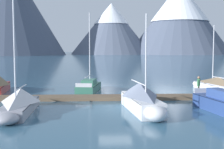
{
  "coord_description": "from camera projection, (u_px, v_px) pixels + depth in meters",
  "views": [
    {
      "loc": [
        -1.22,
        -23.37,
        4.46
      ],
      "look_at": [
        0.0,
        6.0,
        2.0
      ],
      "focal_mm": 50.75,
      "sensor_mm": 36.0,
      "label": 1
    }
  ],
  "objects": [
    {
      "name": "ground_plane",
      "position": [
        115.0,
        108.0,
        23.69
      ],
      "size": [
        700.0,
        700.0,
        0.0
      ],
      "primitive_type": "plane",
      "color": "#335B75"
    },
    {
      "name": "mountain_west_summit",
      "position": [
        8.0,
        6.0,
        206.83
      ],
      "size": [
        74.37,
        74.37,
        62.97
      ],
      "color": "#424C60",
      "rests_on": "ground"
    },
    {
      "name": "mountain_central_massif",
      "position": [
        111.0,
        28.0,
        233.0
      ],
      "size": [
        59.39,
        59.39,
        37.32
      ],
      "color": "slate",
      "rests_on": "ground"
    },
    {
      "name": "mountain_shoulder_ridge",
      "position": [
        179.0,
        16.0,
        232.89
      ],
      "size": [
        75.21,
        75.21,
        52.04
      ],
      "color": "#4C566B",
      "rests_on": "ground"
    },
    {
      "name": "dock",
      "position": [
        113.0,
        98.0,
        27.66
      ],
      "size": [
        26.78,
        2.26,
        0.3
      ],
      "color": "brown",
      "rests_on": "ground"
    },
    {
      "name": "sailboat_second_berth",
      "position": [
        19.0,
        102.0,
        21.63
      ],
      "size": [
        2.08,
        7.3,
        7.91
      ],
      "color": "#93939E",
      "rests_on": "ground"
    },
    {
      "name": "sailboat_mid_dock_port",
      "position": [
        90.0,
        86.0,
        32.78
      ],
      "size": [
        2.62,
        6.62,
        8.06
      ],
      "color": "#336B56",
      "rests_on": "ground"
    },
    {
      "name": "sailboat_mid_dock_starboard",
      "position": [
        142.0,
        98.0,
        22.29
      ],
      "size": [
        2.51,
        7.48,
        6.73
      ],
      "color": "silver",
      "rests_on": "ground"
    },
    {
      "name": "sailboat_far_berth",
      "position": [
        223.0,
        104.0,
        21.68
      ],
      "size": [
        2.42,
        6.53,
        9.36
      ],
      "color": "navy",
      "rests_on": "ground"
    },
    {
      "name": "sailboat_outer_slip",
      "position": [
        215.0,
        84.0,
        33.39
      ],
      "size": [
        3.13,
        7.38,
        6.88
      ],
      "color": "white",
      "rests_on": "ground"
    },
    {
      "name": "person_on_dock",
      "position": [
        199.0,
        85.0,
        27.78
      ],
      "size": [
        0.36,
        0.54,
        1.69
      ],
      "color": "brown",
      "rests_on": "dock"
    }
  ]
}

